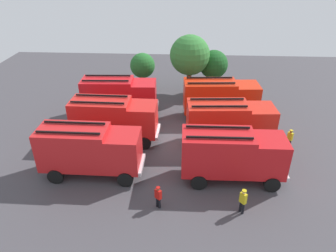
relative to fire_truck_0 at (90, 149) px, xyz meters
The scene contains 15 objects.
ground_plane 7.48m from the fire_truck_0, 42.99° to the left, with size 51.17×51.17×0.00m, color #423F44.
fire_truck_0 is the anchor object (origin of this frame).
fire_truck_1 9.91m from the fire_truck_0, ahead, with size 7.22×2.80×3.88m.
fire_truck_2 4.76m from the fire_truck_0, 80.91° to the left, with size 7.24×2.86×3.88m.
fire_truck_3 11.28m from the fire_truck_0, 24.32° to the left, with size 7.34×3.13×3.88m.
fire_truck_4 9.51m from the fire_truck_0, 88.53° to the left, with size 7.30×3.00×3.88m.
fire_truck_5 13.75m from the fire_truck_0, 43.58° to the left, with size 7.35×3.14×3.88m.
firefighter_0 6.12m from the fire_truck_0, 32.05° to the right, with size 0.48×0.45×1.61m.
firefighter_1 15.84m from the fire_truck_0, 15.60° to the left, with size 0.46×0.47×1.68m.
firefighter_2 10.86m from the fire_truck_0, 18.11° to the right, with size 0.45×0.48×1.77m.
tree_0 16.03m from the fire_truck_0, 83.77° to the left, with size 2.81×2.81×4.35m.
tree_1 16.70m from the fire_truck_0, 64.88° to the left, with size 4.30×4.30×6.66m.
tree_2 18.44m from the fire_truck_0, 58.25° to the left, with size 3.15×3.15×4.88m.
traffic_cone_0 8.43m from the fire_truck_0, 63.45° to the left, with size 0.50×0.50×0.72m, color #F2600C.
traffic_cone_1 14.40m from the fire_truck_0, 60.82° to the left, with size 0.50×0.50×0.71m, color #F2600C.
Camera 1 is at (1.26, -22.76, 14.22)m, focal length 33.30 mm.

